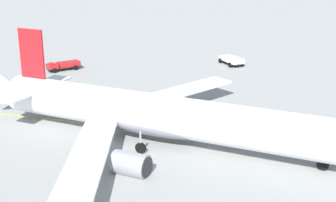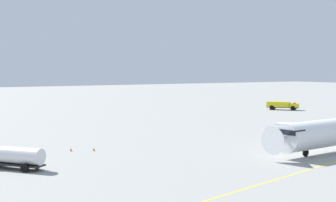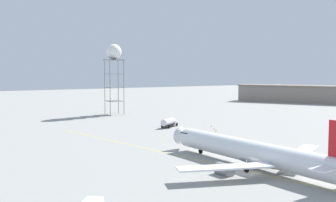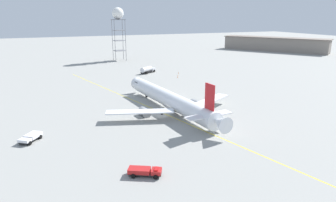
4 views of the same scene
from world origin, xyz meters
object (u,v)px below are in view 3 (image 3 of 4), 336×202
radar_tower (114,55)px  safety_cone_near (216,130)px  safety_cone_mid (214,129)px  safety_cone_far (211,126)px  fuel_tanker_truck (169,122)px  airliner_main (254,153)px

radar_tower → safety_cone_near: (-9.69, 56.15, -23.53)m
radar_tower → safety_cone_near: size_ratio=51.37×
radar_tower → safety_cone_mid: (-11.28, 53.04, -23.53)m
radar_tower → safety_cone_far: size_ratio=51.37×
fuel_tanker_truck → safety_cone_mid: fuel_tanker_truck is taller
airliner_main → radar_tower: bearing=-11.9°
fuel_tanker_truck → safety_cone_near: size_ratio=15.05×
fuel_tanker_truck → safety_cone_far: fuel_tanker_truck is taller
safety_cone_far → safety_cone_near: bearing=62.9°
airliner_main → fuel_tanker_truck: size_ratio=5.53×
safety_cone_near → airliner_main: bearing=63.2°
airliner_main → safety_cone_far: (-24.03, -47.51, -2.52)m
safety_cone_mid → safety_cone_far: 5.98m
airliner_main → safety_cone_near: bearing=-32.6°
fuel_tanker_truck → safety_cone_far: size_ratio=15.05×
fuel_tanker_truck → radar_tower: size_ratio=0.29×
safety_cone_mid → safety_cone_far: bearing=-117.1°
safety_cone_far → safety_cone_mid: bearing=62.9°
fuel_tanker_truck → radar_tower: bearing=57.1°
radar_tower → safety_cone_far: radar_tower is taller
safety_cone_near → safety_cone_far: (-4.32, -8.44, 0.00)m
safety_cone_far → airliner_main: bearing=63.2°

